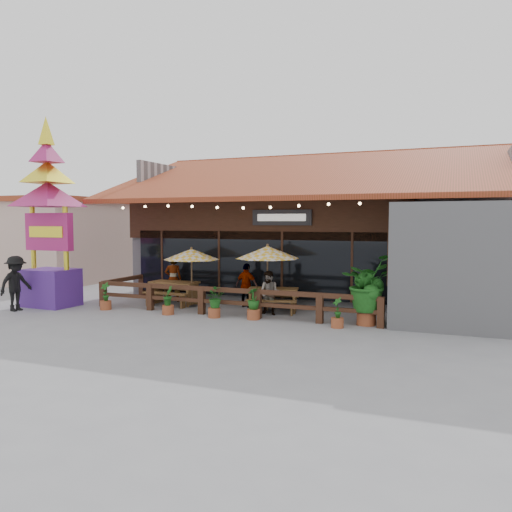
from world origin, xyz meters
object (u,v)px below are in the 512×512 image
at_px(umbrella_left, 192,255).
at_px(thai_sign_tower, 48,199).
at_px(pedestrian, 16,283).
at_px(picnic_table_right, 273,296).
at_px(umbrella_right, 268,253).
at_px(picnic_table_left, 174,289).
at_px(tropical_plant, 367,285).

bearing_deg(umbrella_left, thai_sign_tower, -159.21).
xyz_separation_m(umbrella_left, pedestrian, (-5.14, -3.02, -0.93)).
bearing_deg(thai_sign_tower, umbrella_left, 20.79).
bearing_deg(picnic_table_right, pedestrian, -159.41).
height_order(picnic_table_right, pedestrian, pedestrian).
bearing_deg(umbrella_right, picnic_table_right, 37.67).
xyz_separation_m(umbrella_left, picnic_table_left, (-0.82, 0.15, -1.30)).
bearing_deg(tropical_plant, umbrella_right, 165.94).
bearing_deg(thai_sign_tower, pedestrian, -106.20).
distance_m(picnic_table_left, picnic_table_right, 3.91).
distance_m(picnic_table_right, pedestrian, 8.80).
relative_size(umbrella_left, picnic_table_left, 1.47).
xyz_separation_m(umbrella_right, thai_sign_tower, (-7.72, -1.77, 1.83)).
bearing_deg(picnic_table_left, picnic_table_right, -1.23).
xyz_separation_m(umbrella_left, thai_sign_tower, (-4.79, -1.82, 1.97)).
relative_size(picnic_table_right, tropical_plant, 0.93).
xyz_separation_m(picnic_table_left, tropical_plant, (7.20, -1.07, 0.63)).
relative_size(umbrella_left, umbrella_right, 0.98).
bearing_deg(thai_sign_tower, umbrella_right, 12.89).
height_order(thai_sign_tower, pedestrian, thai_sign_tower).
bearing_deg(picnic_table_left, umbrella_right, -3.13).
bearing_deg(umbrella_left, pedestrian, -149.56).
bearing_deg(picnic_table_left, thai_sign_tower, -153.58).
distance_m(umbrella_right, pedestrian, 8.67).
bearing_deg(tropical_plant, umbrella_left, 171.82).
height_order(umbrella_left, picnic_table_left, umbrella_left).
xyz_separation_m(picnic_table_right, tropical_plant, (3.30, -0.99, 0.66)).
distance_m(tropical_plant, pedestrian, 11.72).
height_order(umbrella_left, thai_sign_tower, thai_sign_tower).
distance_m(picnic_table_left, thai_sign_tower, 5.51).
distance_m(umbrella_left, picnic_table_right, 3.36).
height_order(picnic_table_left, tropical_plant, tropical_plant).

